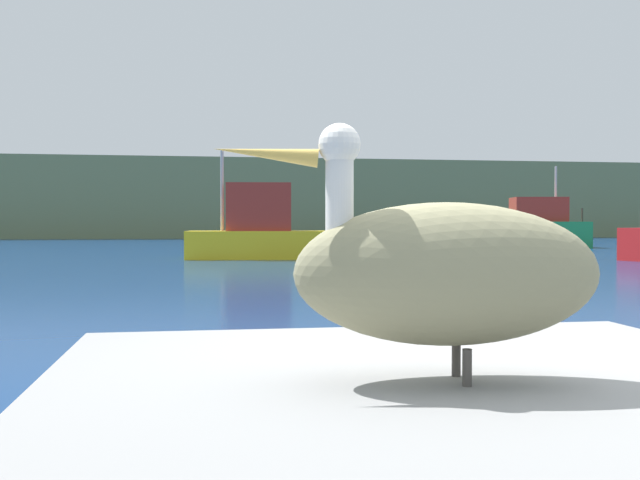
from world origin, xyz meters
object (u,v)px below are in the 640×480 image
(mooring_buoy, at_px, (396,276))
(fishing_boat_green, at_px, (517,230))
(pelican, at_px, (443,271))
(fishing_boat_yellow, at_px, (269,232))

(mooring_buoy, bearing_deg, fishing_boat_green, 61.07)
(fishing_boat_green, distance_m, mooring_buoy, 26.13)
(pelican, xyz_separation_m, mooring_buoy, (2.87, 11.29, -0.85))
(fishing_boat_green, xyz_separation_m, fishing_boat_yellow, (-13.94, -10.25, 0.01))
(pelican, bearing_deg, fishing_boat_green, -107.67)
(pelican, distance_m, fishing_boat_yellow, 23.96)
(pelican, relative_size, mooring_buoy, 2.46)
(fishing_boat_green, xyz_separation_m, mooring_buoy, (-12.64, -22.86, -0.68))
(fishing_boat_yellow, bearing_deg, mooring_buoy, 101.07)
(fishing_boat_yellow, bearing_deg, pelican, 91.42)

